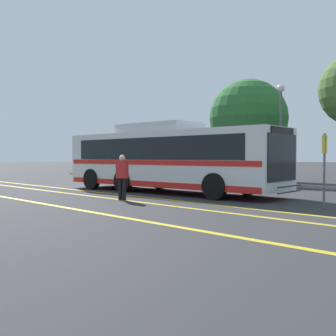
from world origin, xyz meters
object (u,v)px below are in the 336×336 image
(transit_bus, at_px, (168,158))
(bus_stop_sign, at_px, (324,161))
(pedestrian_0, at_px, (122,175))
(parked_car_1, at_px, (176,171))
(street_lamp, at_px, (281,115))
(parked_car_2, at_px, (243,174))
(parked_car_0, at_px, (114,168))
(tree_2, at_px, (248,118))

(transit_bus, distance_m, bus_stop_sign, 7.34)
(pedestrian_0, bearing_deg, parked_car_1, 105.44)
(transit_bus, relative_size, bus_stop_sign, 4.86)
(street_lamp, bearing_deg, parked_car_2, -121.86)
(bus_stop_sign, bearing_deg, street_lamp, -147.72)
(parked_car_0, distance_m, bus_stop_sign, 19.57)
(parked_car_1, relative_size, bus_stop_sign, 2.10)
(parked_car_1, relative_size, parked_car_2, 1.21)
(parked_car_1, height_order, tree_2, tree_2)
(parked_car_1, distance_m, pedestrian_0, 11.35)
(bus_stop_sign, bearing_deg, transit_bus, -97.68)
(pedestrian_0, height_order, street_lamp, street_lamp)
(parked_car_1, xyz_separation_m, parked_car_2, (5.22, -0.06, -0.05))
(parked_car_0, relative_size, parked_car_2, 0.98)
(bus_stop_sign, distance_m, tree_2, 14.35)
(pedestrian_0, xyz_separation_m, street_lamp, (0.14, 11.35, 3.04))
(parked_car_2, bearing_deg, pedestrian_0, -175.17)
(parked_car_1, xyz_separation_m, bus_stop_sign, (12.54, -6.50, 0.76))
(pedestrian_0, height_order, bus_stop_sign, bus_stop_sign)
(parked_car_0, bearing_deg, bus_stop_sign, -109.47)
(parked_car_1, xyz_separation_m, pedestrian_0, (6.30, -9.44, 0.24))
(parked_car_2, bearing_deg, parked_car_0, 89.91)
(parked_car_0, xyz_separation_m, pedestrian_0, (12.33, -9.06, 0.20))
(parked_car_0, height_order, pedestrian_0, pedestrian_0)
(transit_bus, distance_m, parked_car_0, 12.60)
(transit_bus, bearing_deg, parked_car_2, 176.38)
(tree_2, bearing_deg, parked_car_0, -154.79)
(parked_car_0, relative_size, parked_car_1, 0.81)
(parked_car_0, height_order, parked_car_2, parked_car_0)
(parked_car_0, bearing_deg, transit_bus, -117.71)
(bus_stop_sign, xyz_separation_m, street_lamp, (-6.10, 8.41, 2.51))
(transit_bus, height_order, tree_2, tree_2)
(pedestrian_0, bearing_deg, parked_car_0, 125.42)
(street_lamp, bearing_deg, parked_car_0, -169.60)
(street_lamp, bearing_deg, bus_stop_sign, -54.04)
(tree_2, bearing_deg, parked_car_2, -60.57)
(parked_car_2, bearing_deg, street_lamp, -33.59)
(transit_bus, bearing_deg, street_lamp, 167.57)
(tree_2, bearing_deg, street_lamp, -29.72)
(parked_car_1, bearing_deg, tree_2, 142.69)
(pedestrian_0, xyz_separation_m, bus_stop_sign, (6.24, 2.94, 0.52))
(parked_car_1, bearing_deg, transit_bus, 41.53)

